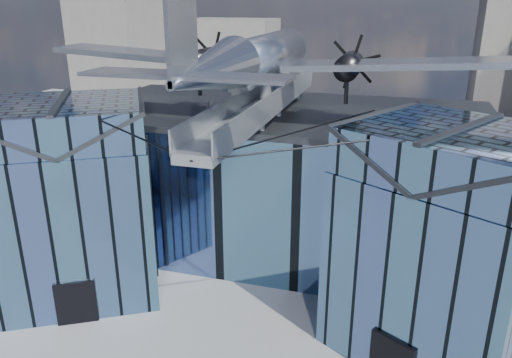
# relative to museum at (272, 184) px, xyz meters

# --- Properties ---
(ground_plane) EXTENTS (120.00, 120.00, 0.00)m
(ground_plane) POSITION_rel_museum_xyz_m (-0.00, -5.82, -5.54)
(ground_plane) COLOR gray
(museum) EXTENTS (32.88, 24.50, 17.60)m
(museum) POSITION_rel_museum_xyz_m (0.00, 0.00, 0.00)
(museum) COLOR #496C96
(museum) RESTS_ON ground
(bg_towers) EXTENTS (77.00, 24.50, 26.00)m
(bg_towers) POSITION_rel_museum_xyz_m (1.45, 44.67, 4.47)
(bg_towers) COLOR slate
(bg_towers) RESTS_ON ground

